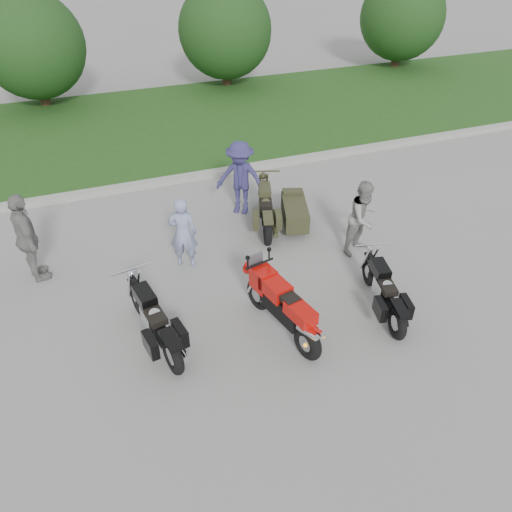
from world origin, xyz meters
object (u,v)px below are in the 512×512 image
object	(u,v)px
person_stripe	(183,233)
person_back	(27,239)
cruiser_sidecar	(283,212)
person_grey	(363,218)
cruiser_left	(156,323)
cruiser_right	(385,294)
sportbike_red	(283,306)
person_denim	(240,178)

from	to	relation	value
person_stripe	person_back	bearing A→B (deg)	10.56
cruiser_sidecar	person_grey	size ratio (longest dim) A/B	1.31
cruiser_left	cruiser_right	world-z (taller)	cruiser_left
sportbike_red	person_grey	distance (m)	3.15
cruiser_sidecar	person_back	distance (m)	5.46
sportbike_red	person_stripe	xyz separation A→B (m)	(-1.12, 2.59, 0.19)
person_stripe	person_denim	distance (m)	2.45
cruiser_sidecar	person_grey	world-z (taller)	person_grey
person_stripe	person_grey	size ratio (longest dim) A/B	0.95
sportbike_red	cruiser_sidecar	xyz separation A→B (m)	(1.38, 3.26, -0.19)
cruiser_sidecar	person_stripe	size ratio (longest dim) A/B	1.38
person_stripe	person_denim	bearing A→B (deg)	-115.27
person_grey	person_denim	distance (m)	3.12
sportbike_red	person_stripe	size ratio (longest dim) A/B	1.34
cruiser_right	person_back	distance (m)	6.91
sportbike_red	person_grey	world-z (taller)	person_grey
sportbike_red	cruiser_left	world-z (taller)	sportbike_red
sportbike_red	cruiser_right	world-z (taller)	sportbike_red
person_grey	person_back	xyz separation A→B (m)	(-6.65, 1.41, 0.12)
cruiser_sidecar	sportbike_red	bearing A→B (deg)	-95.27
cruiser_right	person_denim	world-z (taller)	person_denim
cruiser_sidecar	person_denim	bearing A→B (deg)	142.81
cruiser_left	person_back	size ratio (longest dim) A/B	1.20
cruiser_left	person_back	world-z (taller)	person_back
sportbike_red	cruiser_sidecar	bearing A→B (deg)	53.98
cruiser_left	cruiser_right	distance (m)	4.16
cruiser_left	person_grey	distance (m)	4.90
cruiser_left	person_grey	size ratio (longest dim) A/B	1.37
cruiser_right	person_denim	bearing A→B (deg)	118.65
cruiser_left	person_back	distance (m)	3.34
person_denim	cruiser_left	bearing A→B (deg)	-90.40
sportbike_red	person_denim	size ratio (longest dim) A/B	1.15
sportbike_red	person_denim	xyz separation A→B (m)	(0.68, 4.25, 0.32)
cruiser_sidecar	person_grey	xyz separation A→B (m)	(1.21, -1.48, 0.42)
cruiser_right	person_stripe	world-z (taller)	person_stripe
person_grey	person_back	bearing A→B (deg)	146.12
cruiser_sidecar	person_grey	bearing A→B (deg)	-32.96
cruiser_right	person_stripe	xyz separation A→B (m)	(-3.10, 2.73, 0.37)
sportbike_red	cruiser_left	xyz separation A→B (m)	(-2.13, 0.50, -0.14)
person_stripe	person_denim	world-z (taller)	person_denim
cruiser_left	person_denim	xyz separation A→B (m)	(2.81, 3.74, 0.47)
cruiser_right	person_grey	distance (m)	2.06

